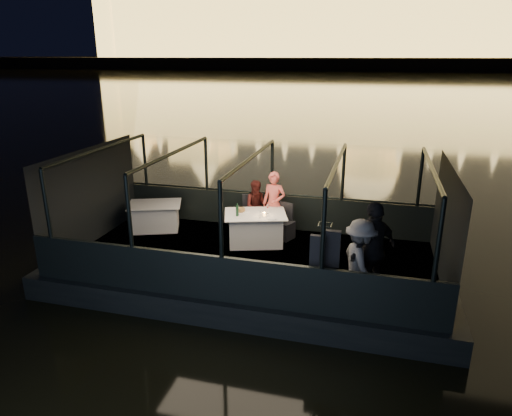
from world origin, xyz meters
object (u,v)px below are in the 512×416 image
(passenger_stripe, at_px, (360,259))
(dining_table_central, at_px, (255,229))
(dining_table_aft, at_px, (156,215))
(coat_stand, at_px, (323,260))
(passenger_dark, at_px, (373,255))
(person_woman_coral, at_px, (274,206))
(chair_port_right, at_px, (284,221))
(person_man_maroon, at_px, (257,204))
(wine_bottle, at_px, (237,210))
(chair_port_left, at_px, (249,215))

(passenger_stripe, bearing_deg, dining_table_central, 25.48)
(dining_table_central, height_order, dining_table_aft, dining_table_central)
(coat_stand, height_order, passenger_dark, passenger_dark)
(coat_stand, xyz_separation_m, person_woman_coral, (-1.63, 3.21, -0.15))
(dining_table_aft, xyz_separation_m, passenger_dark, (5.53, -2.18, 0.47))
(passenger_dark, bearing_deg, dining_table_aft, -70.81)
(chair_port_right, relative_size, coat_stand, 0.54)
(person_woman_coral, relative_size, person_man_maroon, 1.19)
(coat_stand, xyz_separation_m, person_man_maroon, (-2.08, 3.26, -0.15))
(person_man_maroon, relative_size, wine_bottle, 4.47)
(dining_table_aft, relative_size, person_woman_coral, 0.82)
(dining_table_central, relative_size, chair_port_right, 1.65)
(chair_port_right, distance_m, coat_stand, 3.29)
(dining_table_central, distance_m, dining_table_aft, 2.78)
(chair_port_left, relative_size, coat_stand, 0.58)
(chair_port_left, bearing_deg, wine_bottle, -106.56)
(dining_table_aft, bearing_deg, person_woman_coral, 8.70)
(passenger_stripe, bearing_deg, dining_table_aft, 41.48)
(passenger_stripe, distance_m, wine_bottle, 3.47)
(chair_port_right, relative_size, person_man_maroon, 0.64)
(chair_port_right, bearing_deg, passenger_stripe, -31.03)
(person_woman_coral, xyz_separation_m, person_man_maroon, (-0.45, 0.05, 0.00))
(person_man_maroon, height_order, passenger_stripe, passenger_stripe)
(person_man_maroon, bearing_deg, chair_port_right, -34.62)
(chair_port_right, xyz_separation_m, passenger_dark, (2.15, -2.42, 0.40))
(dining_table_central, xyz_separation_m, person_man_maroon, (-0.16, 0.77, 0.36))
(chair_port_left, distance_m, person_man_maroon, 0.37)
(person_woman_coral, height_order, person_man_maroon, person_woman_coral)
(dining_table_aft, height_order, person_man_maroon, person_man_maroon)
(chair_port_left, xyz_separation_m, passenger_stripe, (2.89, -2.86, 0.40))
(chair_port_right, height_order, coat_stand, coat_stand)
(dining_table_aft, relative_size, person_man_maroon, 0.97)
(chair_port_right, xyz_separation_m, passenger_stripe, (1.92, -2.66, 0.40))
(dining_table_central, height_order, chair_port_left, chair_port_left)
(dining_table_central, relative_size, passenger_dark, 0.76)
(coat_stand, bearing_deg, passenger_dark, 33.69)
(passenger_stripe, bearing_deg, passenger_dark, -67.06)
(person_man_maroon, relative_size, passenger_dark, 0.72)
(passenger_stripe, bearing_deg, chair_port_right, 11.85)
(coat_stand, bearing_deg, chair_port_left, 125.52)
(dining_table_aft, relative_size, coat_stand, 0.82)
(passenger_stripe, height_order, wine_bottle, passenger_stripe)
(person_woman_coral, bearing_deg, coat_stand, -57.48)
(chair_port_left, distance_m, passenger_stripe, 4.08)
(dining_table_aft, xyz_separation_m, wine_bottle, (2.40, -0.52, 0.53))
(chair_port_left, xyz_separation_m, person_man_maroon, (0.19, 0.08, 0.30))
(dining_table_central, relative_size, person_man_maroon, 1.06)
(passenger_dark, bearing_deg, wine_bottle, -77.31)
(chair_port_right, height_order, person_woman_coral, person_woman_coral)
(dining_table_central, bearing_deg, person_woman_coral, 68.29)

